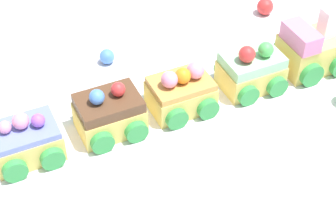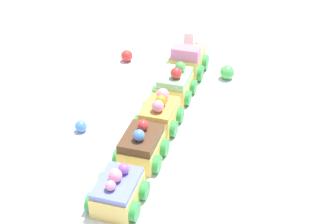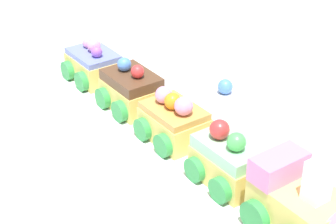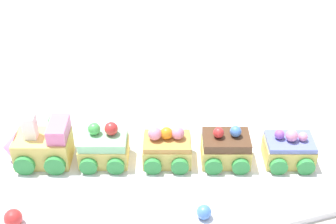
% 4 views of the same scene
% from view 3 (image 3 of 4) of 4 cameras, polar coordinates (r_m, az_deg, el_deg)
% --- Properties ---
extents(ground_plane, '(10.00, 10.00, 0.00)m').
position_cam_3_polar(ground_plane, '(0.65, -2.24, -5.61)').
color(ground_plane, beige).
extents(display_board, '(0.81, 0.47, 0.01)m').
position_cam_3_polar(display_board, '(0.65, -2.25, -5.18)').
color(display_board, white).
rests_on(display_board, ground_plane).
extents(cake_train_locomotive, '(0.12, 0.10, 0.09)m').
position_cam_3_polar(cake_train_locomotive, '(0.54, 13.75, -9.69)').
color(cake_train_locomotive, '#EACC66').
rests_on(cake_train_locomotive, display_board).
extents(cake_car_mint, '(0.09, 0.09, 0.07)m').
position_cam_3_polar(cake_car_mint, '(0.60, 6.35, -4.93)').
color(cake_car_mint, '#EACC66').
rests_on(cake_car_mint, display_board).
extents(cake_car_caramel, '(0.09, 0.09, 0.06)m').
position_cam_3_polar(cake_car_caramel, '(0.67, 0.68, -0.99)').
color(cake_car_caramel, '#EACC66').
rests_on(cake_car_caramel, display_board).
extents(cake_car_chocolate, '(0.09, 0.09, 0.07)m').
position_cam_3_polar(cake_car_chocolate, '(0.73, -3.70, 2.17)').
color(cake_car_chocolate, '#EACC66').
rests_on(cake_car_chocolate, display_board).
extents(cake_car_blueberry, '(0.09, 0.09, 0.06)m').
position_cam_3_polar(cake_car_blueberry, '(0.82, -7.53, 4.75)').
color(cake_car_blueberry, '#EACC66').
rests_on(cake_car_blueberry, display_board).
extents(gumball_blue, '(0.02, 0.02, 0.02)m').
position_cam_3_polar(gumball_blue, '(0.78, 5.83, 2.59)').
color(gumball_blue, '#4C84E0').
rests_on(gumball_blue, display_board).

